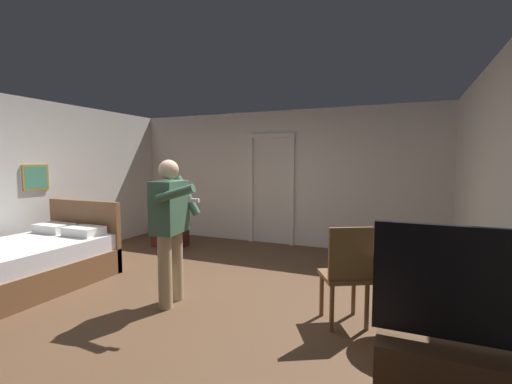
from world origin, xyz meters
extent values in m
plane|color=brown|center=(0.00, 0.00, 0.00)|extent=(6.79, 6.79, 0.00)
cube|color=silver|center=(0.00, 3.15, 1.28)|extent=(6.23, 0.12, 2.56)
cube|color=silver|center=(-3.06, 0.00, 1.28)|extent=(0.12, 6.41, 2.56)
cube|color=#B2933F|center=(-2.98, 0.36, 1.35)|extent=(0.03, 0.41, 0.39)
cube|color=#4A9674|center=(-2.97, 0.36, 1.35)|extent=(0.01, 0.35, 0.33)
cube|color=white|center=(-0.54, 3.07, 1.02)|extent=(0.08, 0.08, 2.05)
cube|color=white|center=(0.31, 3.07, 1.02)|extent=(0.08, 0.08, 2.05)
cube|color=white|center=(-0.11, 3.07, 2.09)|extent=(0.93, 0.08, 0.08)
cube|color=brown|center=(-2.12, -0.50, 0.17)|extent=(1.36, 2.03, 0.35)
cube|color=white|center=(-2.12, -0.50, 0.46)|extent=(1.30, 1.97, 0.22)
cube|color=brown|center=(-2.12, 0.47, 0.51)|extent=(1.36, 0.08, 1.02)
cube|color=white|center=(-2.42, 0.21, 0.63)|extent=(0.50, 0.34, 0.12)
cube|color=white|center=(-1.82, 0.21, 0.63)|extent=(0.50, 0.34, 0.12)
cube|color=black|center=(2.70, -0.95, 0.88)|extent=(1.19, 0.05, 0.69)
cube|color=#378E54|center=(2.70, -0.92, 0.88)|extent=(1.13, 0.01, 0.63)
cylinder|color=brown|center=(2.39, 0.11, 0.33)|extent=(0.08, 0.08, 0.67)
cylinder|color=brown|center=(2.39, 0.11, 0.01)|extent=(0.41, 0.41, 0.03)
cylinder|color=brown|center=(2.39, 0.11, 0.68)|extent=(0.69, 0.69, 0.03)
cube|color=black|center=(2.36, 0.11, 0.71)|extent=(0.37, 0.31, 0.02)
cube|color=black|center=(2.32, 0.00, 0.82)|extent=(0.36, 0.28, 0.08)
cube|color=navy|center=(2.33, 0.01, 0.82)|extent=(0.33, 0.24, 0.06)
cylinder|color=#19462E|center=(2.53, 0.03, 0.81)|extent=(0.06, 0.06, 0.22)
cylinder|color=#19462E|center=(2.53, 0.03, 0.95)|extent=(0.03, 0.03, 0.06)
cylinder|color=brown|center=(1.82, 0.39, 0.23)|extent=(0.04, 0.04, 0.45)
cylinder|color=brown|center=(1.52, 0.23, 0.23)|extent=(0.04, 0.04, 0.45)
cylinder|color=brown|center=(1.98, 0.09, 0.23)|extent=(0.04, 0.04, 0.45)
cylinder|color=brown|center=(1.68, -0.07, 0.23)|extent=(0.04, 0.04, 0.45)
cube|color=brown|center=(1.75, 0.16, 0.47)|extent=(0.57, 0.57, 0.04)
cube|color=brown|center=(1.83, 0.01, 0.74)|extent=(0.39, 0.24, 0.50)
cylinder|color=tan|center=(-0.12, 0.00, 0.41)|extent=(0.15, 0.15, 0.81)
cylinder|color=tan|center=(-0.09, -0.25, 0.41)|extent=(0.15, 0.15, 0.81)
cube|color=#3F664C|center=(-0.11, -0.13, 1.10)|extent=(0.32, 0.48, 0.57)
sphere|color=#D8AD8C|center=(-0.11, -0.13, 1.51)|extent=(0.22, 0.22, 0.22)
cylinder|color=#3F664C|center=(-0.05, 0.13, 1.20)|extent=(0.33, 0.13, 0.47)
cylinder|color=#3F664C|center=(0.14, -0.35, 1.27)|extent=(0.44, 0.15, 0.21)
cube|color=white|center=(0.35, -0.34, 1.21)|extent=(0.12, 0.05, 0.04)
cube|color=#4C1919|center=(-1.77, 2.08, 0.17)|extent=(0.60, 0.38, 0.34)
camera|label=1|loc=(2.27, -3.26, 1.59)|focal=24.55mm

